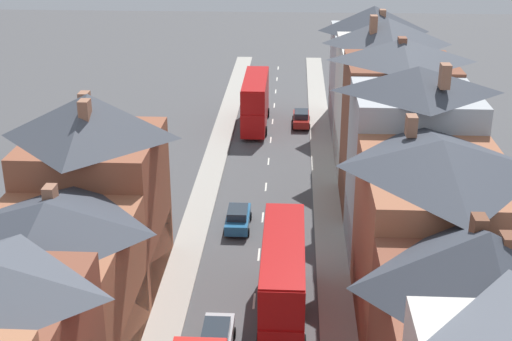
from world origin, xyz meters
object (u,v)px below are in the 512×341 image
Objects in this scene: double_decker_bus_far_approaching at (283,279)px; double_decker_bus_lead at (255,101)px; car_near_silver at (301,118)px; car_parked_right_a at (217,338)px; car_near_blue at (238,218)px.

double_decker_bus_lead is at bearing 95.66° from double_decker_bus_far_approaching.
double_decker_bus_far_approaching reaches higher than car_near_silver.
car_parked_right_a is at bearing -96.99° from car_near_silver.
double_decker_bus_far_approaching is at bearing -92.04° from car_near_silver.
double_decker_bus_far_approaching reaches higher than car_parked_right_a.
car_near_silver is 1.11× the size of car_parked_right_a.
car_near_blue is 15.31m from car_parked_right_a.
car_near_silver reaches higher than car_near_blue.
car_near_silver is at bearing 83.01° from car_parked_right_a.
double_decker_bus_lead is 2.37× the size of car_near_silver.
car_parked_right_a is (-4.90, -39.94, 0.02)m from car_near_silver.
car_parked_right_a is (0.00, -15.31, 0.02)m from car_near_blue.
car_parked_right_a is (-3.59, -3.23, -1.96)m from double_decker_bus_far_approaching.
double_decker_bus_lead is 2.49× the size of car_near_blue.
car_near_blue is 1.06× the size of car_parked_right_a.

